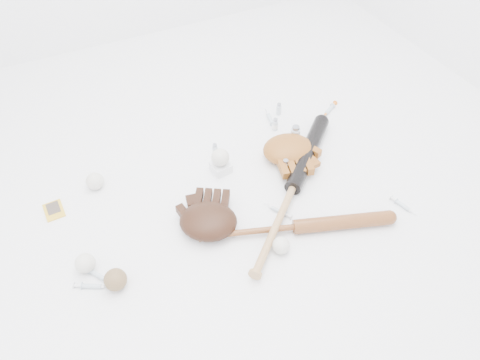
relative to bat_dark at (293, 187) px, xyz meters
name	(u,v)px	position (x,y,z in m)	size (l,w,h in m)	color
bat_dark	(293,187)	(0.00, 0.00, 0.00)	(0.98, 0.07, 0.07)	black
bat_wood	(296,227)	(-0.10, -0.18, -0.01)	(0.80, 0.06, 0.06)	brown
glove_dark	(208,221)	(-0.39, -0.02, 0.01)	(0.27, 0.27, 0.10)	black
glove_tan	(288,149)	(0.09, 0.20, 0.01)	(0.27, 0.27, 0.10)	brown
trading_card	(54,210)	(-0.93, 0.34, -0.03)	(0.07, 0.10, 0.01)	gold
pedestal	(221,167)	(-0.22, 0.25, -0.01)	(0.08, 0.08, 0.04)	white
baseball_on_pedestal	(220,157)	(-0.22, 0.25, 0.05)	(0.08, 0.08, 0.08)	silver
baseball_left	(85,263)	(-0.87, 0.01, 0.00)	(0.07, 0.07, 0.07)	silver
baseball_upper	(95,181)	(-0.74, 0.40, 0.00)	(0.07, 0.07, 0.07)	silver
baseball_mid	(281,245)	(-0.19, -0.24, 0.00)	(0.07, 0.07, 0.07)	silver
baseball_aged	(115,280)	(-0.79, -0.11, 0.00)	(0.08, 0.08, 0.08)	brown
syringe_0	(97,275)	(-0.85, -0.04, -0.03)	(0.16, 0.03, 0.02)	#ADBCC6
syringe_1	(279,211)	(-0.11, -0.07, -0.03)	(0.14, 0.02, 0.02)	#ADBCC6
syringe_2	(270,119)	(0.15, 0.46, -0.03)	(0.17, 0.03, 0.02)	#ADBCC6
syringe_3	(403,205)	(0.37, -0.27, -0.03)	(0.14, 0.02, 0.02)	#ADBCC6
syringe_4	(329,110)	(0.45, 0.40, -0.03)	(0.17, 0.03, 0.02)	#ADBCC6
syringe_5	(91,286)	(-0.87, -0.08, -0.03)	(0.15, 0.03, 0.02)	#ADBCC6
vial_0	(215,149)	(-0.20, 0.36, 0.00)	(0.02, 0.02, 0.06)	silver
vial_1	(275,124)	(0.13, 0.39, 0.00)	(0.03, 0.03, 0.07)	silver
vial_2	(285,166)	(0.03, 0.12, 0.00)	(0.03, 0.03, 0.07)	silver
vial_3	(295,135)	(0.17, 0.27, 0.02)	(0.04, 0.04, 0.10)	silver
vial_4	(199,198)	(-0.38, 0.12, 0.00)	(0.02, 0.02, 0.06)	silver
vial_5	(279,109)	(0.21, 0.49, 0.00)	(0.02, 0.02, 0.06)	silver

